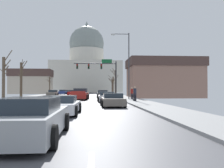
{
  "coord_description": "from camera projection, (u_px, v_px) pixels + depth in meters",
  "views": [
    {
      "loc": [
        3.56,
        -28.88,
        1.51
      ],
      "look_at": [
        7.85,
        29.85,
        2.7
      ],
      "focal_mm": 39.09,
      "sensor_mm": 36.0,
      "label": 1
    }
  ],
  "objects": [
    {
      "name": "ground",
      "position": [
        64.0,
        102.0,
        28.5
      ],
      "size": [
        20.0,
        180.0,
        0.2
      ],
      "color": "#4D4D52"
    },
    {
      "name": "signal_gantry",
      "position": [
        101.0,
        70.0,
        45.12
      ],
      "size": [
        7.91,
        0.41,
        6.89
      ],
      "color": "#28282D",
      "rests_on": "ground"
    },
    {
      "name": "street_lamp_right",
      "position": [
        127.0,
        60.0,
        32.66
      ],
      "size": [
        2.49,
        0.24,
        8.89
      ],
      "color": "#333338",
      "rests_on": "ground"
    },
    {
      "name": "capitol_building",
      "position": [
        87.0,
        66.0,
        113.41
      ],
      "size": [
        31.34,
        22.44,
        33.18
      ],
      "color": "beige",
      "rests_on": "ground"
    },
    {
      "name": "sedan_near_00",
      "position": [
        103.0,
        94.0,
        41.41
      ],
      "size": [
        2.0,
        4.32,
        1.31
      ],
      "color": "black",
      "rests_on": "ground"
    },
    {
      "name": "pickup_truck_near_01",
      "position": [
        80.0,
        95.0,
        34.3
      ],
      "size": [
        2.45,
        5.8,
        1.59
      ],
      "color": "maroon",
      "rests_on": "ground"
    },
    {
      "name": "sedan_near_02",
      "position": [
        106.0,
        97.0,
        28.06
      ],
      "size": [
        2.07,
        4.32,
        1.18
      ],
      "color": "silver",
      "rests_on": "ground"
    },
    {
      "name": "sedan_near_03",
      "position": [
        113.0,
        100.0,
        20.9
      ],
      "size": [
        2.06,
        4.43,
        1.15
      ],
      "color": "#6B6056",
      "rests_on": "ground"
    },
    {
      "name": "sedan_near_04",
      "position": [
        61.0,
        106.0,
        14.33
      ],
      "size": [
        2.18,
        4.31,
        1.13
      ],
      "color": "silver",
      "rests_on": "ground"
    },
    {
      "name": "sedan_near_05",
      "position": [
        31.0,
        119.0,
        7.31
      ],
      "size": [
        1.98,
        4.65,
        1.26
      ],
      "color": "#9EA3A8",
      "rests_on": "ground"
    },
    {
      "name": "sedan_oncoming_00",
      "position": [
        53.0,
        93.0,
        50.37
      ],
      "size": [
        2.03,
        4.26,
        1.3
      ],
      "color": "#6B6056",
      "rests_on": "ground"
    },
    {
      "name": "sedan_oncoming_01",
      "position": [
        72.0,
        93.0,
        59.08
      ],
      "size": [
        2.01,
        4.6,
        1.25
      ],
      "color": "#B71414",
      "rests_on": "ground"
    },
    {
      "name": "sedan_oncoming_02",
      "position": [
        63.0,
        92.0,
        67.59
      ],
      "size": [
        2.14,
        4.38,
        1.29
      ],
      "color": "navy",
      "rests_on": "ground"
    },
    {
      "name": "sedan_oncoming_03",
      "position": [
        66.0,
        92.0,
        75.98
      ],
      "size": [
        2.19,
        4.5,
        1.19
      ],
      "color": "navy",
      "rests_on": "ground"
    },
    {
      "name": "flank_building_00",
      "position": [
        31.0,
        81.0,
        74.77
      ],
      "size": [
        12.52,
        6.96,
        7.5
      ],
      "color": "#B2A38E",
      "rests_on": "ground"
    },
    {
      "name": "flank_building_01",
      "position": [
        164.0,
        78.0,
        42.32
      ],
      "size": [
        12.51,
        7.95,
        6.75
      ],
      "color": "#8C6656",
      "rests_on": "ground"
    },
    {
      "name": "bare_tree_00",
      "position": [
        113.0,
        85.0,
        60.9
      ],
      "size": [
        1.55,
        1.54,
        4.81
      ],
      "color": "#4C3D2D",
      "rests_on": "ground"
    },
    {
      "name": "bare_tree_01",
      "position": [
        4.0,
        77.0,
        31.99
      ],
      "size": [
        2.71,
        1.58,
        6.49
      ],
      "color": "brown",
      "rests_on": "ground"
    },
    {
      "name": "bare_tree_02",
      "position": [
        116.0,
        82.0,
        54.4
      ],
      "size": [
        1.81,
        1.71,
        6.03
      ],
      "color": "#4C3D2D",
      "rests_on": "ground"
    },
    {
      "name": "bare_tree_03",
      "position": [
        21.0,
        79.0,
        38.36
      ],
      "size": [
        2.38,
        1.82,
        6.0
      ],
      "color": "#4C3D2D",
      "rests_on": "ground"
    },
    {
      "name": "bare_tree_04",
      "position": [
        112.0,
        85.0,
        68.93
      ],
      "size": [
        2.1,
        2.52,
        4.55
      ],
      "color": "#423328",
      "rests_on": "ground"
    },
    {
      "name": "bare_tree_05",
      "position": [
        50.0,
        85.0,
        68.31
      ],
      "size": [
        2.48,
        2.13,
        5.21
      ],
      "color": "#4C3D2D",
      "rests_on": "ground"
    },
    {
      "name": "pedestrian_00",
      "position": [
        135.0,
        93.0,
        27.88
      ],
      "size": [
        0.35,
        0.34,
        1.66
      ],
      "color": "black",
      "rests_on": "ground"
    },
    {
      "name": "pedestrian_01",
      "position": [
        132.0,
        93.0,
        32.96
      ],
      "size": [
        0.35,
        0.34,
        1.59
      ],
      "color": "black",
      "rests_on": "ground"
    },
    {
      "name": "bicycle_parked",
      "position": [
        134.0,
        98.0,
        28.58
      ],
      "size": [
        0.12,
        1.77,
        0.85
      ],
      "color": "black",
      "rests_on": "ground"
    }
  ]
}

